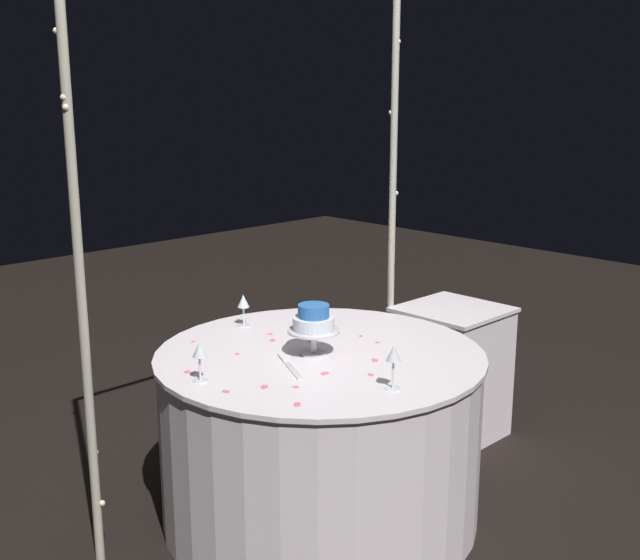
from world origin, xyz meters
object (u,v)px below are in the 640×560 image
(side_table, at_px, (451,372))
(main_table, at_px, (320,435))
(cake_knife, at_px, (288,365))
(wine_glass_1, at_px, (393,357))
(wine_glass_0, at_px, (243,303))
(tiered_cake, at_px, (314,322))
(decorative_arch, at_px, (261,175))
(wine_glass_2, at_px, (199,353))

(side_table, bearing_deg, main_table, -174.50)
(main_table, bearing_deg, cake_knife, -172.16)
(wine_glass_1, bearing_deg, wine_glass_0, 83.44)
(wine_glass_1, bearing_deg, tiered_cake, 82.59)
(side_table, xyz_separation_m, tiered_cake, (-1.12, -0.11, 0.53))
(side_table, distance_m, tiered_cake, 1.25)
(decorative_arch, height_order, cake_knife, decorative_arch)
(decorative_arch, distance_m, side_table, 1.58)
(decorative_arch, relative_size, wine_glass_2, 15.33)
(decorative_arch, xyz_separation_m, wine_glass_1, (-0.10, -0.85, -0.59))
(wine_glass_1, relative_size, cake_knife, 0.61)
(wine_glass_0, relative_size, wine_glass_2, 0.99)
(decorative_arch, xyz_separation_m, wine_glass_0, (0.02, 0.17, -0.61))
(wine_glass_0, relative_size, cake_knife, 0.55)
(wine_glass_0, bearing_deg, main_table, -91.78)
(main_table, bearing_deg, decorative_arch, 90.14)
(side_table, height_order, wine_glass_0, wine_glass_0)
(wine_glass_2, bearing_deg, main_table, -8.22)
(decorative_arch, relative_size, cake_knife, 8.45)
(tiered_cake, height_order, wine_glass_0, tiered_cake)
(tiered_cake, bearing_deg, wine_glass_0, 84.23)
(wine_glass_2, relative_size, cake_knife, 0.55)
(wine_glass_1, xyz_separation_m, wine_glass_2, (-0.46, 0.57, -0.01))
(cake_knife, bearing_deg, main_table, 7.84)
(decorative_arch, relative_size, wine_glass_1, 13.85)
(main_table, bearing_deg, wine_glass_2, 171.78)
(wine_glass_2, bearing_deg, decorative_arch, 26.68)
(decorative_arch, bearing_deg, cake_knife, -117.73)
(tiered_cake, bearing_deg, main_table, 2.42)
(main_table, height_order, cake_knife, cake_knife)
(cake_knife, bearing_deg, tiered_cake, 9.01)
(decorative_arch, xyz_separation_m, tiered_cake, (-0.04, -0.36, -0.58))
(side_table, xyz_separation_m, wine_glass_2, (-1.65, -0.02, 0.51))
(wine_glass_0, bearing_deg, tiered_cake, -95.77)
(side_table, bearing_deg, wine_glass_1, -153.54)
(wine_glass_0, distance_m, wine_glass_1, 1.02)
(main_table, relative_size, wine_glass_0, 9.29)
(tiered_cake, relative_size, wine_glass_2, 1.45)
(decorative_arch, bearing_deg, main_table, -89.86)
(decorative_arch, bearing_deg, wine_glass_2, -153.32)
(decorative_arch, bearing_deg, wine_glass_1, -96.68)
(decorative_arch, xyz_separation_m, main_table, (0.00, -0.36, -1.09))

